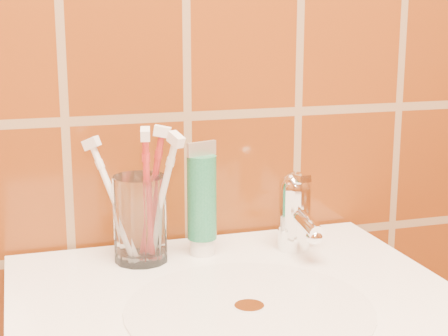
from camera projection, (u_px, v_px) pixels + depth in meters
name	position (u px, v px, depth m)	size (l,w,h in m)	color
glass_tumbler	(141.00, 219.00, 0.97)	(0.08, 0.08, 0.12)	white
toothpaste_tube	(202.00, 202.00, 0.99)	(0.05, 0.04, 0.17)	white
faucet	(296.00, 209.00, 1.01)	(0.05, 0.11, 0.12)	white
toothbrush_0	(147.00, 197.00, 0.95)	(0.03, 0.06, 0.20)	red
toothbrush_1	(152.00, 194.00, 0.97)	(0.05, 0.03, 0.20)	maroon
toothbrush_2	(115.00, 201.00, 0.97)	(0.08, 0.07, 0.18)	white
toothbrush_3	(161.00, 200.00, 0.94)	(0.05, 0.09, 0.20)	silver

